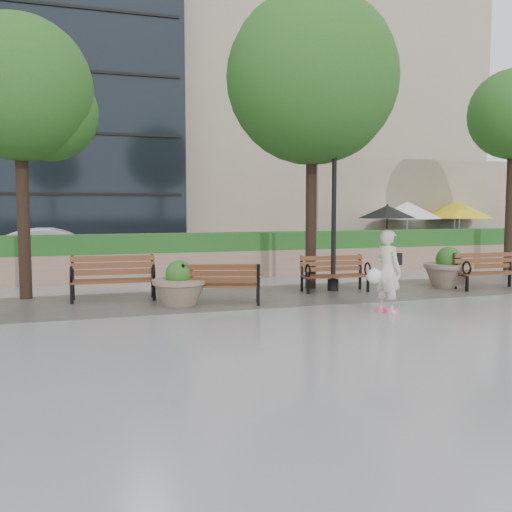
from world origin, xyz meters
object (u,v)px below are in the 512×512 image
object	(u,v)px
planter_right	(448,271)
car_right	(55,250)
lamppost	(334,212)
pedestrian	(387,248)
bench_4	(489,279)
planter_left	(180,288)
bench_1	(114,288)
bench_3	(335,281)
bench_2	(221,292)

from	to	relation	value
planter_right	car_right	xyz separation A→B (m)	(-10.04, 7.20, 0.29)
lamppost	pedestrian	xyz separation A→B (m)	(-0.28, -3.05, -0.68)
bench_4	pedestrian	xyz separation A→B (m)	(-4.24, -2.02, 1.04)
planter_right	car_right	size ratio (longest dim) A/B	0.30
lamppost	planter_left	bearing A→B (deg)	-167.59
bench_1	pedestrian	bearing A→B (deg)	-28.01
planter_right	pedestrian	xyz separation A→B (m)	(-3.49, -2.69, 0.90)
bench_1	car_right	xyz separation A→B (m)	(-1.39, 6.69, 0.42)
planter_left	pedestrian	size ratio (longest dim) A/B	0.54
bench_1	planter_left	distance (m)	1.70
bench_3	planter_right	world-z (taller)	planter_right
pedestrian	planter_left	bearing A→B (deg)	43.48
bench_4	planter_left	distance (m)	8.08
bench_2	bench_3	world-z (taller)	bench_2
bench_3	planter_right	distance (m)	3.27
bench_2	lamppost	xyz separation A→B (m)	(3.23, 1.08, 1.73)
planter_right	car_right	distance (m)	12.36
bench_2	car_right	distance (m)	8.72
bench_3	car_right	bearing A→B (deg)	137.38
bench_4	pedestrian	world-z (taller)	pedestrian
bench_1	planter_right	size ratio (longest dim) A/B	1.50
bench_3	pedestrian	distance (m)	3.05
bench_4	car_right	world-z (taller)	car_right
bench_1	bench_4	distance (m)	9.48
planter_right	pedestrian	distance (m)	4.50
planter_left	lamppost	bearing A→B (deg)	12.41
bench_1	car_right	distance (m)	6.84
planter_left	bench_4	bearing A→B (deg)	-0.85
bench_1	car_right	world-z (taller)	car_right
bench_2	planter_left	xyz separation A→B (m)	(-0.89, 0.18, 0.12)
bench_1	lamppost	distance (m)	5.71
bench_2	bench_4	bearing A→B (deg)	-163.16
planter_left	pedestrian	world-z (taller)	pedestrian
planter_right	bench_4	bearing A→B (deg)	-41.73
planter_left	planter_right	bearing A→B (deg)	4.29
car_right	bench_3	bearing A→B (deg)	-133.74
bench_3	bench_4	size ratio (longest dim) A/B	0.96
lamppost	pedestrian	world-z (taller)	lamppost
lamppost	car_right	xyz separation A→B (m)	(-6.83, 6.84, -1.29)
planter_left	lamppost	xyz separation A→B (m)	(4.12, 0.91, 1.62)
bench_1	lamppost	size ratio (longest dim) A/B	0.43
bench_4	planter_left	xyz separation A→B (m)	(-8.08, 0.12, 0.11)
bench_3	bench_2	bearing A→B (deg)	-160.95
pedestrian	lamppost	bearing A→B (deg)	-22.66
bench_2	planter_left	bearing A→B (deg)	5.10
planter_right	car_right	world-z (taller)	car_right
car_right	pedestrian	distance (m)	11.88
planter_left	bench_3	bearing A→B (deg)	9.88
bench_1	bench_2	distance (m)	2.54
pedestrian	bench_1	bearing A→B (deg)	40.79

